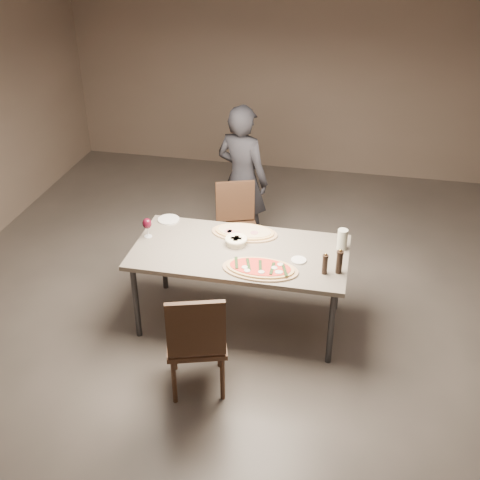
% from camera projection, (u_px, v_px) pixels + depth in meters
% --- Properties ---
extents(room, '(7.00, 7.00, 7.00)m').
position_uv_depth(room, '(240.00, 180.00, 4.71)').
color(room, '#5C554F').
rests_on(room, ground).
extents(dining_table, '(1.80, 0.90, 0.75)m').
position_uv_depth(dining_table, '(240.00, 256.00, 5.07)').
color(dining_table, slate).
rests_on(dining_table, ground).
extents(zucchini_pizza, '(0.61, 0.34, 0.05)m').
position_uv_depth(zucchini_pizza, '(260.00, 268.00, 4.77)').
color(zucchini_pizza, tan).
rests_on(zucchini_pizza, dining_table).
extents(ham_pizza, '(0.58, 0.32, 0.04)m').
position_uv_depth(ham_pizza, '(244.00, 232.00, 5.27)').
color(ham_pizza, tan).
rests_on(ham_pizza, dining_table).
extents(bread_basket, '(0.19, 0.19, 0.07)m').
position_uv_depth(bread_basket, '(236.00, 240.00, 5.10)').
color(bread_basket, '#FAF3CA').
rests_on(bread_basket, dining_table).
extents(oil_dish, '(0.12, 0.12, 0.01)m').
position_uv_depth(oil_dish, '(299.00, 260.00, 4.89)').
color(oil_dish, white).
rests_on(oil_dish, dining_table).
extents(pepper_mill_left, '(0.05, 0.05, 0.19)m').
position_uv_depth(pepper_mill_left, '(325.00, 264.00, 4.69)').
color(pepper_mill_left, black).
rests_on(pepper_mill_left, dining_table).
extents(pepper_mill_right, '(0.06, 0.06, 0.22)m').
position_uv_depth(pepper_mill_right, '(339.00, 262.00, 4.69)').
color(pepper_mill_right, black).
rests_on(pepper_mill_right, dining_table).
extents(carafe, '(0.09, 0.09, 0.18)m').
position_uv_depth(carafe, '(342.00, 239.00, 5.02)').
color(carafe, silver).
rests_on(carafe, dining_table).
extents(wine_glass, '(0.08, 0.08, 0.18)m').
position_uv_depth(wine_glass, '(147.00, 224.00, 5.17)').
color(wine_glass, silver).
rests_on(wine_glass, dining_table).
extents(side_plate, '(0.20, 0.20, 0.01)m').
position_uv_depth(side_plate, '(169.00, 219.00, 5.49)').
color(side_plate, white).
rests_on(side_plate, dining_table).
extents(chair_near, '(0.55, 0.55, 0.93)m').
position_uv_depth(chair_near, '(196.00, 339.00, 4.40)').
color(chair_near, '#422A1B').
rests_on(chair_near, ground).
extents(chair_far, '(0.52, 0.52, 0.86)m').
position_uv_depth(chair_far, '(236.00, 220.00, 6.04)').
color(chair_far, '#422A1B').
rests_on(chair_far, ground).
extents(diner, '(0.67, 0.56, 1.58)m').
position_uv_depth(diner, '(242.00, 180.00, 6.15)').
color(diner, black).
rests_on(diner, ground).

